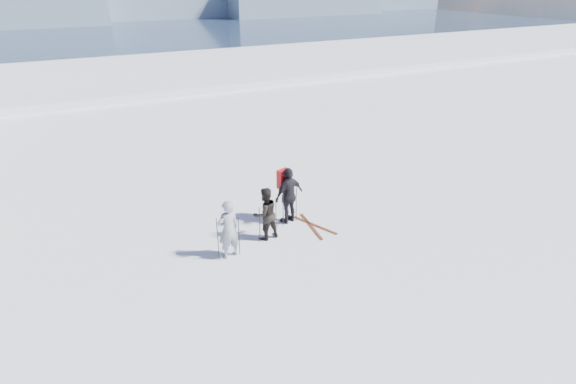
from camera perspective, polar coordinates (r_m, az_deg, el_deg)
name	(u,v)px	position (r m, az deg, el deg)	size (l,w,h in m)	color
lake_basin	(162,153)	(39.88, -15.66, 4.84)	(820.00, 820.00, 71.62)	white
skier_grey	(228,229)	(12.48, -7.59, -4.73)	(0.64, 0.42, 1.75)	#8E939B
skier_dark	(265,214)	(13.27, -2.92, -2.77)	(0.80, 0.62, 1.65)	black
skier_pack	(289,195)	(14.08, 0.11, -0.44)	(1.09, 0.46, 1.87)	black
backpack	(283,157)	(13.75, -0.59, 4.52)	(0.40, 0.22, 0.60)	red
ski_poles	(263,221)	(13.30, -3.23, -3.75)	(2.97, 1.03, 1.34)	black
skis_loose	(313,226)	(14.27, 3.20, -4.29)	(0.75, 1.70, 0.03)	black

